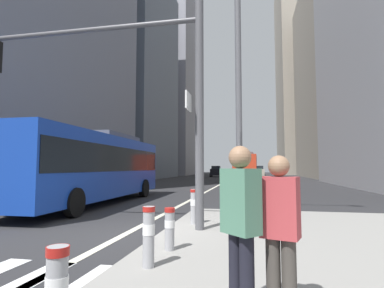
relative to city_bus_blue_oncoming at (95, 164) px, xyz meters
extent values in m
plane|color=#28282B|center=(4.05, 14.35, -1.84)|extent=(160.00, 160.00, 0.00)
cube|color=gray|center=(9.55, -6.65, -1.76)|extent=(9.00, 10.00, 0.15)
cube|color=beige|center=(4.05, 24.35, -1.83)|extent=(0.20, 80.00, 0.01)
cube|color=slate|center=(-11.95, 31.86, 14.43)|extent=(11.63, 17.91, 32.53)
cube|color=gray|center=(-11.95, 57.24, 24.62)|extent=(12.06, 21.98, 52.90)
cube|color=gray|center=(21.05, 41.18, 14.83)|extent=(10.14, 23.10, 33.34)
cube|color=gray|center=(21.05, 66.34, 23.23)|extent=(13.94, 21.44, 50.13)
cube|color=#14389E|center=(0.00, -0.03, -0.11)|extent=(2.76, 11.33, 2.75)
cube|color=black|center=(0.00, -0.03, 0.23)|extent=(2.79, 11.11, 1.10)
cube|color=#4C4C51|center=(-0.04, 1.66, 1.41)|extent=(1.84, 4.10, 0.30)
cylinder|color=black|center=(1.28, -3.61, -1.34)|extent=(0.32, 1.01, 1.00)
cylinder|color=black|center=(-1.12, -3.67, -1.34)|extent=(0.32, 1.01, 1.00)
cylinder|color=black|center=(1.12, 3.60, -1.34)|extent=(0.32, 1.01, 1.00)
cylinder|color=black|center=(-1.28, 3.55, -1.34)|extent=(0.32, 1.01, 1.00)
cube|color=silver|center=(-3.76, -1.42, -0.97)|extent=(1.84, 4.32, 1.10)
cube|color=black|center=(-3.77, -1.27, -0.16)|extent=(1.53, 2.34, 0.52)
cylinder|color=black|center=(-2.88, 0.05, -1.52)|extent=(0.23, 0.64, 0.64)
cylinder|color=black|center=(-4.70, 0.02, -1.52)|extent=(0.23, 0.64, 0.64)
cube|color=red|center=(6.45, 24.88, -0.11)|extent=(2.69, 11.10, 2.75)
cube|color=black|center=(6.45, 24.88, 0.23)|extent=(2.73, 10.88, 1.10)
cube|color=#4C4C51|center=(6.42, 23.22, 1.41)|extent=(1.82, 4.01, 0.30)
cylinder|color=black|center=(5.31, 28.44, -1.34)|extent=(0.32, 1.01, 1.00)
cylinder|color=black|center=(7.71, 28.40, -1.34)|extent=(0.32, 1.01, 1.00)
cylinder|color=black|center=(5.19, 21.36, -1.34)|extent=(0.32, 1.01, 1.00)
cylinder|color=black|center=(7.59, 21.32, -1.34)|extent=(0.32, 1.01, 1.00)
cube|color=black|center=(0.78, 41.40, -0.97)|extent=(1.88, 4.19, 1.10)
cube|color=black|center=(0.78, 41.55, -0.16)|extent=(1.55, 2.27, 0.52)
cylinder|color=black|center=(1.73, 40.02, -1.52)|extent=(0.24, 0.65, 0.64)
cylinder|color=black|center=(-0.09, 39.97, -1.52)|extent=(0.24, 0.65, 0.64)
cylinder|color=black|center=(1.65, 42.84, -1.52)|extent=(0.24, 0.65, 0.64)
cylinder|color=black|center=(-0.16, 42.79, -1.52)|extent=(0.24, 0.65, 0.64)
cube|color=gold|center=(7.06, 37.35, -0.97)|extent=(1.91, 4.31, 1.10)
cube|color=black|center=(7.05, 37.20, -0.16)|extent=(1.57, 2.34, 0.52)
cylinder|color=black|center=(6.19, 38.82, -1.52)|extent=(0.24, 0.65, 0.64)
cylinder|color=black|center=(8.01, 38.77, -1.52)|extent=(0.24, 0.65, 0.64)
cylinder|color=black|center=(6.10, 35.93, -1.52)|extent=(0.24, 0.65, 0.64)
cylinder|color=black|center=(7.92, 35.87, -1.52)|extent=(0.24, 0.65, 0.64)
cube|color=#B2A899|center=(8.12, 39.20, -0.97)|extent=(1.90, 4.23, 1.10)
cube|color=black|center=(8.13, 39.05, -0.16)|extent=(1.56, 2.30, 0.52)
cylinder|color=black|center=(7.17, 40.59, -1.52)|extent=(0.24, 0.65, 0.64)
cylinder|color=black|center=(8.99, 40.65, -1.52)|extent=(0.24, 0.65, 0.64)
cylinder|color=black|center=(7.25, 37.75, -1.52)|extent=(0.24, 0.65, 0.64)
cylinder|color=black|center=(9.07, 37.80, -1.52)|extent=(0.24, 0.65, 0.64)
cylinder|color=#515156|center=(5.92, -5.48, 1.31)|extent=(0.22, 0.22, 6.00)
cylinder|color=#515156|center=(2.78, -5.48, 3.71)|extent=(6.29, 0.14, 0.14)
cube|color=white|center=(5.67, -5.66, 1.51)|extent=(0.04, 0.60, 0.44)
cylinder|color=#56565B|center=(6.82, -3.26, 2.31)|extent=(0.20, 0.20, 8.00)
cylinder|color=white|center=(5.58, -10.65, -1.15)|extent=(0.19, 0.19, 0.16)
cylinder|color=#B21E19|center=(5.58, -10.65, -0.86)|extent=(0.20, 0.20, 0.08)
cylinder|color=#99999E|center=(5.63, -8.45, -1.22)|extent=(0.18, 0.18, 0.93)
cylinder|color=white|center=(5.63, -8.45, -1.11)|extent=(0.19, 0.19, 0.17)
cylinder|color=#B21E19|center=(5.63, -8.45, -0.80)|extent=(0.20, 0.20, 0.08)
cylinder|color=#99999E|center=(5.69, -7.44, -1.30)|extent=(0.18, 0.18, 0.78)
cylinder|color=white|center=(5.69, -7.44, -1.20)|extent=(0.19, 0.19, 0.14)
cylinder|color=#B21E19|center=(5.69, -7.44, -0.94)|extent=(0.20, 0.20, 0.08)
cylinder|color=#99999E|center=(5.64, -4.78, -1.22)|extent=(0.18, 0.18, 0.94)
cylinder|color=white|center=(5.64, -4.78, -1.10)|extent=(0.19, 0.19, 0.17)
cylinder|color=#B21E19|center=(5.64, -4.78, -0.78)|extent=(0.20, 0.20, 0.08)
cylinder|color=black|center=(6.85, -7.54, -1.21)|extent=(0.06, 0.06, 0.95)
cylinder|color=black|center=(6.85, -6.46, -1.21)|extent=(0.06, 0.06, 0.95)
cylinder|color=black|center=(6.85, -5.37, -1.21)|extent=(0.06, 0.06, 0.95)
cylinder|color=black|center=(6.85, -4.29, -1.21)|extent=(0.06, 0.06, 0.95)
cylinder|color=black|center=(6.85, -5.91, -0.74)|extent=(0.06, 3.24, 0.06)
cylinder|color=black|center=(7.17, -9.90, -1.25)|extent=(0.15, 0.15, 0.86)
cylinder|color=black|center=(7.05, -9.79, -1.25)|extent=(0.15, 0.15, 0.86)
cube|color=#4C7F66|center=(7.11, -9.84, -0.49)|extent=(0.44, 0.44, 0.67)
sphere|color=#9E7556|center=(7.11, -9.84, -0.04)|extent=(0.24, 0.24, 0.24)
cylinder|color=#423D38|center=(7.43, -9.71, -1.28)|extent=(0.15, 0.15, 0.82)
cylinder|color=#423D38|center=(7.59, -9.76, -1.28)|extent=(0.15, 0.15, 0.82)
cube|color=#B73D42|center=(7.51, -9.73, -0.56)|extent=(0.44, 0.35, 0.63)
sphere|color=#9E7556|center=(7.51, -9.73, -0.13)|extent=(0.22, 0.22, 0.22)
camera|label=1|loc=(7.24, -13.06, -0.14)|focal=28.51mm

